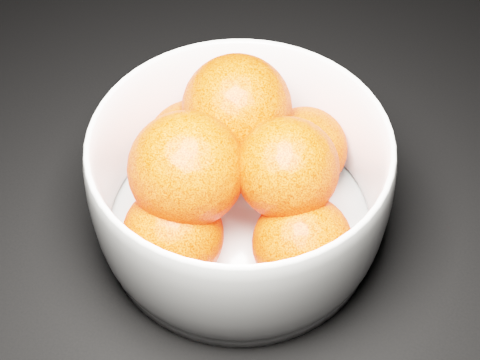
% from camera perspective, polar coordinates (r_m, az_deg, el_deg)
% --- Properties ---
extents(bowl, '(0.25, 0.25, 0.12)m').
position_cam_1_polar(bowl, '(0.56, -0.00, -0.40)').
color(bowl, silver).
rests_on(bowl, ground).
extents(orange_pile, '(0.21, 0.21, 0.14)m').
position_cam_1_polar(orange_pile, '(0.55, -0.47, 0.97)').
color(orange_pile, '#FF320D').
rests_on(orange_pile, bowl).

